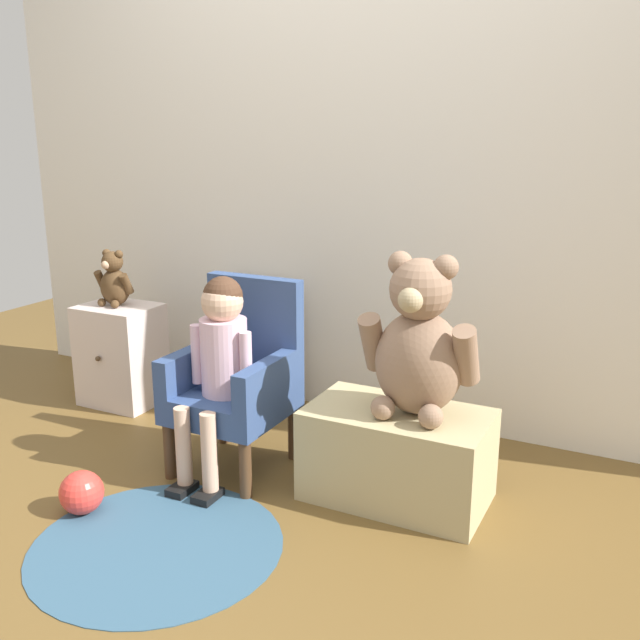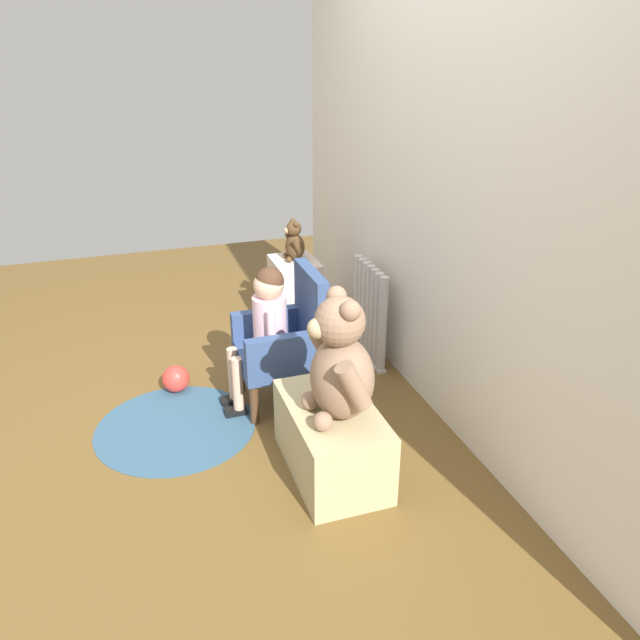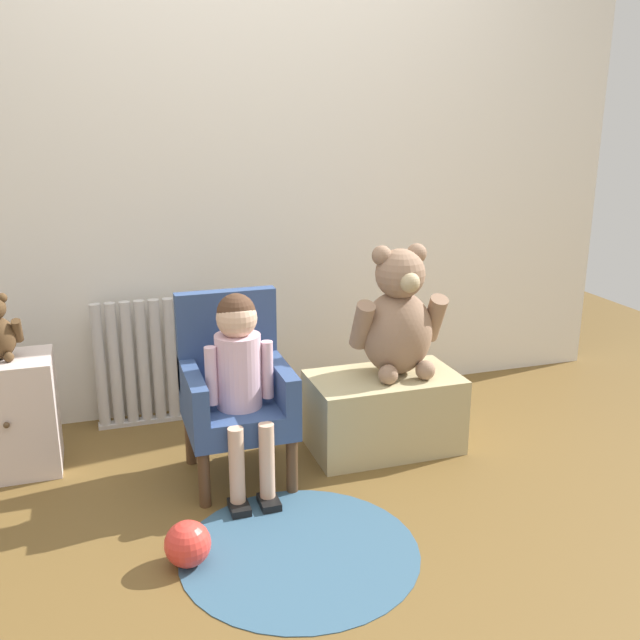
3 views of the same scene
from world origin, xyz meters
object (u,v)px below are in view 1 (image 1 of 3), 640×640
object	(u,v)px
large_teddy_bear	(419,345)
floor_rug	(157,545)
small_dresser	(121,354)
low_bench	(397,455)
child_armchair	(238,377)
child_figure	(220,349)
small_teddy_bear	(114,281)
radiator	(252,342)
toy_ball	(82,492)

from	to	relation	value
large_teddy_bear	floor_rug	bearing A→B (deg)	-134.01
small_dresser	low_bench	distance (m)	1.50
child_armchair	child_figure	distance (m)	0.18
large_teddy_bear	small_teddy_bear	distance (m)	1.56
radiator	floor_rug	world-z (taller)	radiator
radiator	child_figure	distance (m)	0.78
radiator	child_figure	bearing A→B (deg)	-66.44
child_armchair	large_teddy_bear	world-z (taller)	large_teddy_bear
child_armchair	child_figure	size ratio (longest dim) A/B	0.95
small_dresser	toy_ball	distance (m)	1.02
large_teddy_bear	small_teddy_bear	bearing A→B (deg)	170.43
toy_ball	radiator	bearing A→B (deg)	91.53
low_bench	large_teddy_bear	distance (m)	0.41
large_teddy_bear	floor_rug	size ratio (longest dim) A/B	0.70
small_teddy_bear	toy_ball	xyz separation A→B (m)	(0.58, -0.84, -0.51)
child_figure	floor_rug	world-z (taller)	child_figure
small_dresser	small_teddy_bear	distance (m)	0.35
small_teddy_bear	toy_ball	world-z (taller)	small_teddy_bear
low_bench	floor_rug	size ratio (longest dim) A/B	0.79
child_armchair	large_teddy_bear	xyz separation A→B (m)	(0.69, 0.03, 0.21)
radiator	large_teddy_bear	distance (m)	1.17
small_dresser	floor_rug	world-z (taller)	small_dresser
child_armchair	low_bench	size ratio (longest dim) A/B	1.15
small_dresser	floor_rug	distance (m)	1.30
child_figure	floor_rug	size ratio (longest dim) A/B	0.96
child_figure	low_bench	world-z (taller)	child_figure
low_bench	floor_rug	xyz separation A→B (m)	(-0.55, -0.62, -0.16)
floor_rug	toy_ball	bearing A→B (deg)	172.17
small_dresser	child_figure	bearing A→B (deg)	-25.46
large_teddy_bear	small_teddy_bear	xyz separation A→B (m)	(-1.54, 0.26, 0.02)
floor_rug	child_armchair	bearing A→B (deg)	97.67
large_teddy_bear	child_figure	bearing A→B (deg)	-168.38
small_teddy_bear	floor_rug	xyz separation A→B (m)	(0.93, -0.89, -0.58)
small_dresser	small_teddy_bear	world-z (taller)	small_teddy_bear
small_teddy_bear	child_armchair	bearing A→B (deg)	-18.80
child_armchair	floor_rug	world-z (taller)	child_armchair
small_dresser	child_figure	world-z (taller)	child_figure
small_dresser	low_bench	xyz separation A→B (m)	(1.47, -0.27, -0.07)
child_armchair	large_teddy_bear	distance (m)	0.73
large_teddy_bear	radiator	bearing A→B (deg)	151.07
low_bench	small_teddy_bear	size ratio (longest dim) A/B	2.41
large_teddy_bear	floor_rug	world-z (taller)	large_teddy_bear
child_armchair	large_teddy_bear	size ratio (longest dim) A/B	1.30
small_teddy_bear	floor_rug	size ratio (longest dim) A/B	0.33
small_teddy_bear	toy_ball	distance (m)	1.14
child_armchair	small_dresser	bearing A→B (deg)	161.19
small_dresser	small_teddy_bear	size ratio (longest dim) A/B	1.82
toy_ball	child_armchair	bearing A→B (deg)	63.94
child_armchair	child_figure	world-z (taller)	child_figure
child_armchair	toy_ball	size ratio (longest dim) A/B	4.82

